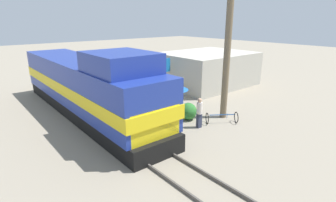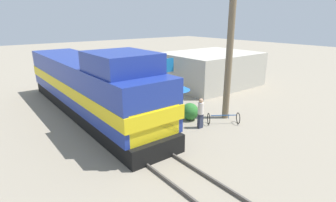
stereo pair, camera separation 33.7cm
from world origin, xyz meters
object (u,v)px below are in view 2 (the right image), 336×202
(billboard_sign, at_px, (165,68))
(locomotive, at_px, (91,87))
(utility_pole, at_px, (230,50))
(bicycle, at_px, (223,118))
(person_bystander, at_px, (201,112))
(vendor_umbrella, at_px, (175,86))

(billboard_sign, bearing_deg, locomotive, -170.36)
(locomotive, bearing_deg, utility_pole, -41.35)
(utility_pole, distance_m, bicycle, 4.13)
(locomotive, xyz_separation_m, bicycle, (5.63, -6.39, -1.56))
(bicycle, bearing_deg, billboard_sign, 24.73)
(billboard_sign, bearing_deg, utility_pole, -93.29)
(locomotive, height_order, bicycle, locomotive)
(utility_pole, distance_m, person_bystander, 4.17)
(billboard_sign, distance_m, bicycle, 7.90)
(vendor_umbrella, xyz_separation_m, bicycle, (1.98, -2.24, -1.85))
(locomotive, bearing_deg, bicycle, -48.62)
(person_bystander, xyz_separation_m, bicycle, (1.56, -0.42, -0.63))
(locomotive, xyz_separation_m, billboard_sign, (6.94, 1.18, 0.26))
(person_bystander, distance_m, bicycle, 1.73)
(locomotive, relative_size, bicycle, 8.39)
(utility_pole, xyz_separation_m, vendor_umbrella, (-2.89, 1.61, -2.13))
(locomotive, xyz_separation_m, vendor_umbrella, (3.65, -4.16, 0.28))
(person_bystander, height_order, bicycle, person_bystander)
(bicycle, bearing_deg, locomotive, 75.92)
(locomotive, height_order, vendor_umbrella, locomotive)
(utility_pole, xyz_separation_m, billboard_sign, (0.40, 6.94, -2.16))
(vendor_umbrella, relative_size, billboard_sign, 0.82)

